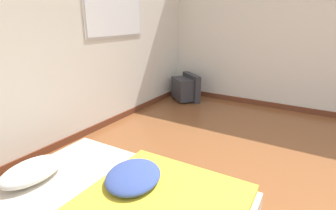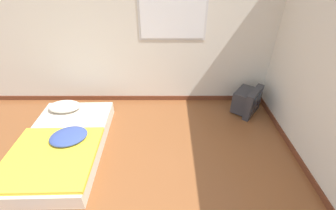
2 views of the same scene
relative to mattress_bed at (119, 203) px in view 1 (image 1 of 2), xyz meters
name	(u,v)px [view 1 (image 1 of 2)]	position (x,y,z in m)	size (l,w,h in m)	color
wall_back	(62,34)	(0.76, 1.42, 1.16)	(7.65, 0.08, 2.60)	silver
mattress_bed	(119,203)	(0.00, 0.00, 0.00)	(1.18, 1.92, 0.36)	beige
crt_tv	(186,88)	(2.95, 0.99, 0.09)	(0.60, 0.62, 0.49)	#333338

